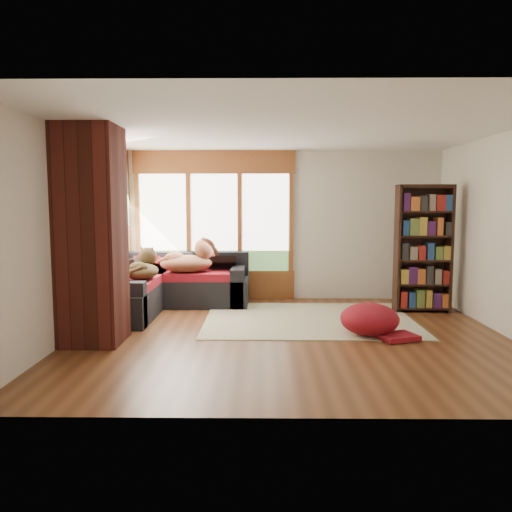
% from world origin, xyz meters
% --- Properties ---
extents(floor, '(5.50, 5.50, 0.00)m').
position_xyz_m(floor, '(0.00, 0.00, 0.00)').
color(floor, '#512D16').
rests_on(floor, ground).
extents(ceiling, '(5.50, 5.50, 0.00)m').
position_xyz_m(ceiling, '(0.00, 0.00, 2.60)').
color(ceiling, white).
extents(wall_back, '(5.50, 0.04, 2.60)m').
position_xyz_m(wall_back, '(0.00, 2.50, 1.30)').
color(wall_back, silver).
rests_on(wall_back, ground).
extents(wall_front, '(5.50, 0.04, 2.60)m').
position_xyz_m(wall_front, '(0.00, -2.50, 1.30)').
color(wall_front, silver).
rests_on(wall_front, ground).
extents(wall_left, '(0.04, 5.00, 2.60)m').
position_xyz_m(wall_left, '(-2.75, 0.00, 1.30)').
color(wall_left, silver).
rests_on(wall_left, ground).
extents(wall_right, '(0.04, 5.00, 2.60)m').
position_xyz_m(wall_right, '(2.75, 0.00, 1.30)').
color(wall_right, silver).
rests_on(wall_right, ground).
extents(windows_back, '(2.82, 0.10, 1.90)m').
position_xyz_m(windows_back, '(-1.20, 2.47, 1.35)').
color(windows_back, brown).
rests_on(windows_back, wall_back).
extents(windows_left, '(0.10, 2.62, 1.90)m').
position_xyz_m(windows_left, '(-2.72, 1.20, 1.35)').
color(windows_left, brown).
rests_on(windows_left, wall_left).
extents(roller_blind, '(0.03, 0.72, 0.90)m').
position_xyz_m(roller_blind, '(-2.69, 2.03, 1.75)').
color(roller_blind, '#668856').
rests_on(roller_blind, wall_left).
extents(brick_chimney, '(0.70, 0.70, 2.60)m').
position_xyz_m(brick_chimney, '(-2.40, -0.35, 1.30)').
color(brick_chimney, '#471914').
rests_on(brick_chimney, ground).
extents(sectional_sofa, '(2.20, 2.20, 0.80)m').
position_xyz_m(sectional_sofa, '(-1.95, 1.70, 0.30)').
color(sectional_sofa, black).
rests_on(sectional_sofa, ground).
extents(area_rug, '(3.00, 2.30, 0.01)m').
position_xyz_m(area_rug, '(0.32, 0.88, 0.01)').
color(area_rug, white).
rests_on(area_rug, ground).
extents(bookshelf, '(0.85, 0.28, 1.97)m').
position_xyz_m(bookshelf, '(2.14, 1.45, 0.99)').
color(bookshelf, black).
rests_on(bookshelf, ground).
extents(pouf, '(0.92, 0.92, 0.41)m').
position_xyz_m(pouf, '(1.03, 0.04, 0.21)').
color(pouf, maroon).
rests_on(pouf, area_rug).
extents(dog_tan, '(0.96, 0.69, 0.48)m').
position_xyz_m(dog_tan, '(-1.52, 1.75, 0.78)').
color(dog_tan, brown).
rests_on(dog_tan, sectional_sofa).
extents(dog_brindle, '(0.52, 0.77, 0.40)m').
position_xyz_m(dog_brindle, '(-2.12, 1.02, 0.74)').
color(dog_brindle, black).
rests_on(dog_brindle, sectional_sofa).
extents(throw_pillows, '(1.98, 1.68, 0.45)m').
position_xyz_m(throw_pillows, '(-1.92, 1.85, 0.79)').
color(throw_pillows, black).
rests_on(throw_pillows, sectional_sofa).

